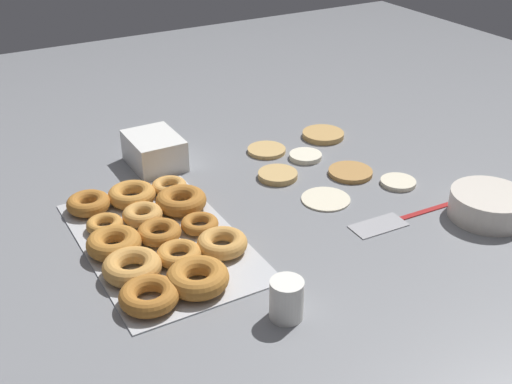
{
  "coord_description": "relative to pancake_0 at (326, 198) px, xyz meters",
  "views": [
    {
      "loc": [
        1.13,
        -0.75,
        0.74
      ],
      "look_at": [
        0.02,
        -0.12,
        0.04
      ],
      "focal_mm": 45.0,
      "sensor_mm": 36.0,
      "label": 1
    }
  ],
  "objects": [
    {
      "name": "container_stack",
      "position": [
        -0.37,
        -0.28,
        0.04
      ],
      "size": [
        0.16,
        0.12,
        0.08
      ],
      "color": "white",
      "rests_on": "ground_plane"
    },
    {
      "name": "batter_bowl",
      "position": [
        0.24,
        0.27,
        0.03
      ],
      "size": [
        0.17,
        0.17,
        0.06
      ],
      "color": "silver",
      "rests_on": "ground_plane"
    },
    {
      "name": "paper_cup",
      "position": [
        0.31,
        -0.3,
        0.03
      ],
      "size": [
        0.06,
        0.06,
        0.08
      ],
      "color": "white",
      "rests_on": "ground_plane"
    },
    {
      "name": "spatula",
      "position": [
        0.15,
        0.06,
        -0.0
      ],
      "size": [
        0.06,
        0.28,
        0.01
      ],
      "rotation": [
        0.0,
        0.0,
        4.68
      ],
      "color": "maroon",
      "rests_on": "ground_plane"
    },
    {
      "name": "pancake_1",
      "position": [
        0.02,
        0.2,
        0.0
      ],
      "size": [
        0.09,
        0.09,
        0.01
      ],
      "primitive_type": "cylinder",
      "color": "beige",
      "rests_on": "ground_plane"
    },
    {
      "name": "pancake_5",
      "position": [
        -0.08,
        0.13,
        0.0
      ],
      "size": [
        0.11,
        0.11,
        0.01
      ],
      "primitive_type": "cylinder",
      "color": "#B27F42",
      "rests_on": "ground_plane"
    },
    {
      "name": "pancake_2",
      "position": [
        -0.21,
        0.08,
        0.0
      ],
      "size": [
        0.09,
        0.09,
        0.01
      ],
      "primitive_type": "cylinder",
      "color": "silver",
      "rests_on": "ground_plane"
    },
    {
      "name": "pancake_3",
      "position": [
        -0.15,
        -0.04,
        0.0
      ],
      "size": [
        0.1,
        0.1,
        0.02
      ],
      "primitive_type": "cylinder",
      "color": "tan",
      "rests_on": "ground_plane"
    },
    {
      "name": "pancake_4",
      "position": [
        -0.3,
        0.2,
        0.0
      ],
      "size": [
        0.12,
        0.12,
        0.02
      ],
      "primitive_type": "cylinder",
      "color": "tan",
      "rests_on": "ground_plane"
    },
    {
      "name": "pancake_0",
      "position": [
        0.0,
        0.0,
        0.0
      ],
      "size": [
        0.12,
        0.12,
        0.01
      ],
      "primitive_type": "cylinder",
      "color": "beige",
      "rests_on": "ground_plane"
    },
    {
      "name": "donut_tray",
      "position": [
        -0.02,
        -0.41,
        0.01
      ],
      "size": [
        0.5,
        0.31,
        0.05
      ],
      "color": "silver",
      "rests_on": "ground_plane"
    },
    {
      "name": "ground_plane",
      "position": [
        -0.08,
        -0.04,
        -0.0
      ],
      "size": [
        3.0,
        3.0,
        0.0
      ],
      "primitive_type": "plane",
      "color": "gray"
    },
    {
      "name": "pancake_6",
      "position": [
        -0.29,
        0.01,
        0.0
      ],
      "size": [
        0.1,
        0.1,
        0.01
      ],
      "primitive_type": "cylinder",
      "color": "tan",
      "rests_on": "ground_plane"
    }
  ]
}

